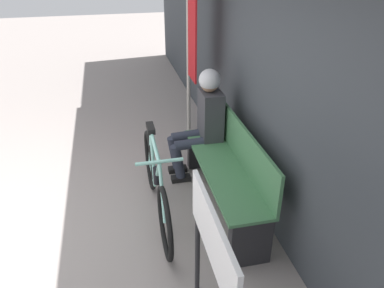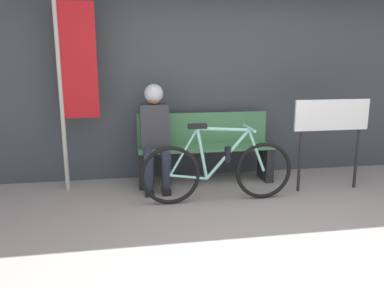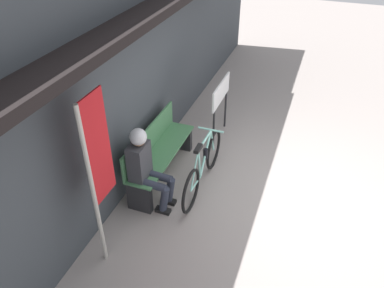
% 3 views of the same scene
% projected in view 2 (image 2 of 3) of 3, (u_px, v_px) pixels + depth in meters
% --- Properties ---
extents(ground_plane, '(24.00, 24.00, 0.00)m').
position_uv_depth(ground_plane, '(270.00, 257.00, 2.98)').
color(ground_plane, gray).
extents(storefront_wall, '(12.00, 0.56, 3.20)m').
position_uv_depth(storefront_wall, '(210.00, 50.00, 4.85)').
color(storefront_wall, '#3D4247').
rests_on(storefront_wall, ground_plane).
extents(park_bench_near, '(1.70, 0.42, 0.88)m').
position_uv_depth(park_bench_near, '(205.00, 150.00, 4.77)').
color(park_bench_near, '#477F51').
rests_on(park_bench_near, ground_plane).
extents(bicycle, '(1.70, 0.40, 0.88)m').
position_uv_depth(bicycle, '(218.00, 170.00, 4.09)').
color(bicycle, black).
rests_on(bicycle, ground_plane).
extents(person_seated, '(0.34, 0.59, 1.26)m').
position_uv_depth(person_seated, '(155.00, 129.00, 4.50)').
color(person_seated, '#2D3342').
rests_on(person_seated, ground_plane).
extents(banner_pole, '(0.45, 0.05, 2.18)m').
position_uv_depth(banner_pole, '(73.00, 74.00, 4.28)').
color(banner_pole, '#B7B2A8').
rests_on(banner_pole, ground_plane).
extents(signboard, '(0.92, 0.04, 1.09)m').
position_uv_depth(signboard, '(332.00, 122.00, 4.37)').
color(signboard, '#232326').
rests_on(signboard, ground_plane).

